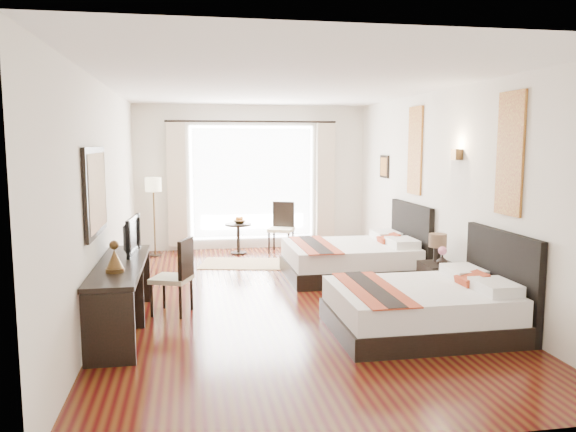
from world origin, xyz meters
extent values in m
cube|color=#3E0C0B|center=(0.00, 0.00, -0.01)|extent=(4.50, 7.50, 0.01)
cube|color=white|center=(0.00, 0.00, 2.79)|extent=(4.50, 7.50, 0.02)
cube|color=silver|center=(2.25, 0.00, 1.40)|extent=(0.01, 7.50, 2.80)
cube|color=silver|center=(-2.25, 0.00, 1.40)|extent=(0.01, 7.50, 2.80)
cube|color=silver|center=(0.00, 3.75, 1.40)|extent=(4.50, 0.01, 2.80)
cube|color=silver|center=(0.00, -3.75, 1.40)|extent=(4.50, 0.01, 2.80)
cube|color=white|center=(0.00, 3.73, 1.30)|extent=(2.40, 0.02, 2.20)
cube|color=white|center=(0.00, 3.67, 1.30)|extent=(2.30, 0.02, 2.10)
cube|color=#BFAC94|center=(-1.45, 3.63, 1.28)|extent=(0.35, 0.14, 2.35)
cube|color=#BFAC94|center=(1.45, 3.63, 1.28)|extent=(0.35, 0.14, 2.35)
cube|color=maroon|center=(2.23, -1.57, 1.95)|extent=(0.03, 0.50, 1.35)
cube|color=maroon|center=(2.23, 1.04, 1.95)|extent=(0.03, 0.50, 1.35)
cube|color=#463219|center=(2.19, -0.42, 1.92)|extent=(0.10, 0.14, 0.14)
cube|color=black|center=(-2.22, -0.91, 1.55)|extent=(0.04, 1.25, 0.95)
cube|color=white|center=(-2.19, -0.91, 1.55)|extent=(0.01, 1.12, 0.82)
cube|color=black|center=(1.22, -1.57, 0.11)|extent=(1.88, 1.47, 0.23)
cube|color=silver|center=(1.22, -1.57, 0.37)|extent=(1.82, 1.43, 0.27)
cube|color=black|center=(2.20, -1.57, 0.55)|extent=(0.08, 1.47, 1.10)
cube|color=#8D3716|center=(0.69, -1.57, 0.51)|extent=(0.50, 1.53, 0.02)
cube|color=black|center=(1.19, 1.04, 0.12)|extent=(1.93, 1.51, 0.24)
cube|color=silver|center=(1.19, 1.04, 0.38)|extent=(1.87, 1.47, 0.28)
cube|color=black|center=(2.20, 1.04, 0.57)|extent=(0.08, 1.51, 1.13)
cube|color=#8D3716|center=(0.65, 1.04, 0.53)|extent=(0.52, 1.57, 0.02)
cube|color=black|center=(2.00, -0.42, 0.25)|extent=(0.41, 0.51, 0.49)
cylinder|color=black|center=(2.02, -0.32, 0.60)|extent=(0.10, 0.10, 0.20)
cylinder|color=#412F1F|center=(2.02, -0.32, 0.78)|extent=(0.23, 0.23, 0.18)
imported|color=black|center=(1.96, -0.58, 0.57)|extent=(0.17, 0.17, 0.15)
cube|color=black|center=(-1.99, -0.91, 0.38)|extent=(0.50, 2.20, 0.76)
imported|color=black|center=(-1.97, -0.36, 0.97)|extent=(0.16, 0.77, 0.44)
cube|color=beige|center=(-1.46, -0.40, 0.43)|extent=(0.56, 0.56, 0.06)
cube|color=black|center=(-1.28, -0.47, 0.69)|extent=(0.19, 0.39, 0.48)
cylinder|color=black|center=(-1.86, 3.23, 0.01)|extent=(0.22, 0.22, 0.03)
cylinder|color=#463219|center=(-1.86, 3.23, 0.64)|extent=(0.03, 0.03, 1.23)
cylinder|color=beige|center=(-1.86, 3.23, 1.32)|extent=(0.29, 0.29, 0.26)
cylinder|color=black|center=(-0.33, 3.20, 0.29)|extent=(0.50, 0.50, 0.57)
imported|color=#4B361B|center=(-0.30, 3.21, 0.60)|extent=(0.26, 0.26, 0.06)
cube|color=beige|center=(0.48, 3.14, 0.44)|extent=(0.58, 0.58, 0.06)
cube|color=black|center=(0.55, 3.32, 0.71)|extent=(0.40, 0.21, 0.49)
cube|color=tan|center=(-0.35, 2.27, 0.01)|extent=(1.57, 1.23, 0.01)
camera|label=1|loc=(-1.23, -7.20, 2.06)|focal=35.00mm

